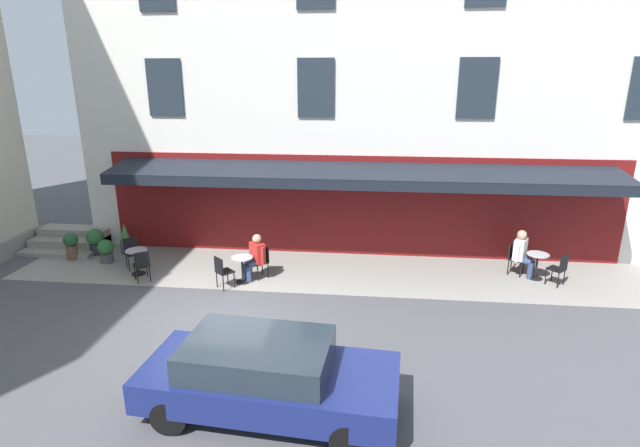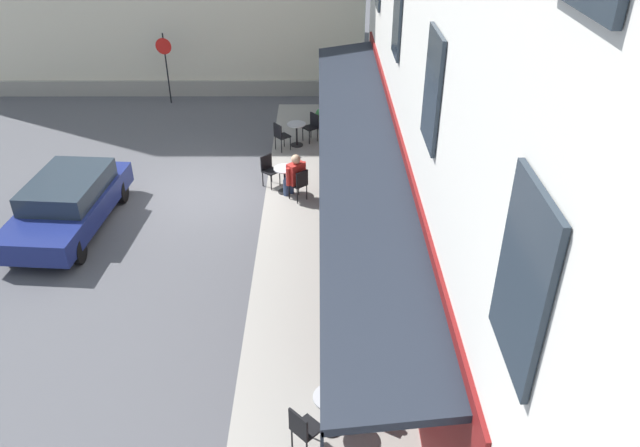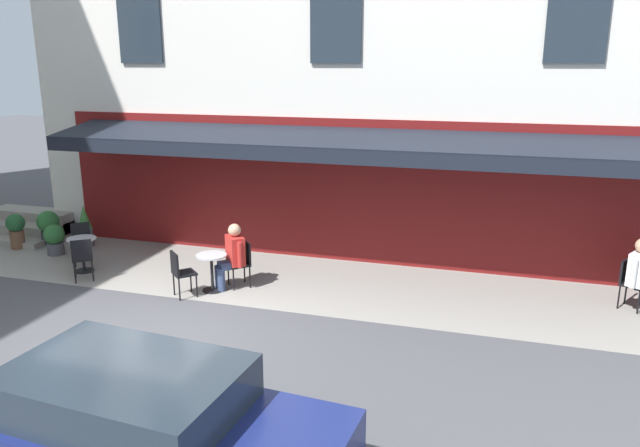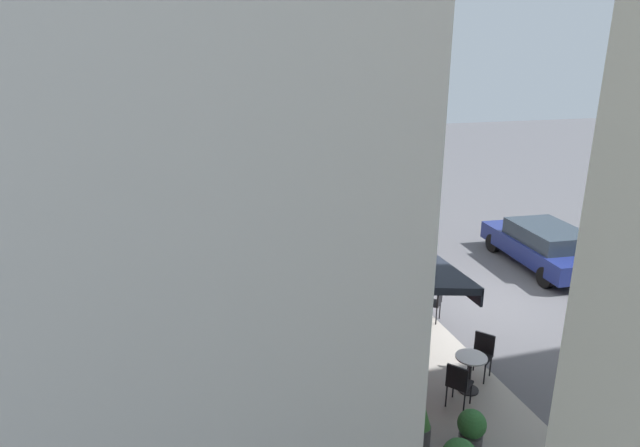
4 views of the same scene
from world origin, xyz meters
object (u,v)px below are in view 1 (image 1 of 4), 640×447
Objects in this scene: cafe_table_streetside at (242,266)px; cafe_chair_black_corner_left at (142,263)px; cafe_table_near_entrance at (537,262)px; cafe_chair_black_kerbside at (560,267)px; cafe_chair_black_near_door at (514,256)px; cafe_chair_black_corner_right at (132,250)px; seated_companion_in_red at (255,256)px; cafe_chair_black_under_awning at (222,270)px; seated_patron_in_white at (523,252)px; cafe_table_mid_terrace at (137,258)px; potted_plant_mid_terrace at (95,240)px; parked_car_navy at (266,375)px; cafe_chair_black_by_window at (262,259)px; potted_plant_entrance_right at (125,239)px; potted_plant_entrance_left at (71,244)px; potted_plant_under_sign at (106,250)px.

cafe_chair_black_corner_left is at bearing 5.42° from cafe_table_streetside.
cafe_chair_black_kerbside reaches higher than cafe_table_near_entrance.
cafe_chair_black_corner_right is at bearing 3.67° from cafe_chair_black_near_door.
seated_companion_in_red reaches higher than cafe_table_near_entrance.
cafe_chair_black_kerbside is 9.17m from cafe_chair_black_under_awning.
seated_companion_in_red is (-0.31, -0.28, 0.21)m from cafe_table_streetside.
seated_patron_in_white reaches higher than cafe_table_streetside.
cafe_table_mid_terrace is 2.58m from potted_plant_mid_terrace.
parked_car_navy is at bearing 135.58° from potted_plant_mid_terrace.
cafe_table_near_entrance is 0.82× the size of cafe_chair_black_by_window.
potted_plant_entrance_right is (4.36, -1.86, 0.00)m from cafe_table_streetside.
potted_plant_entrance_right is at bearing -49.12° from parked_car_navy.
cafe_table_mid_terrace is 2.84m from cafe_chair_black_under_awning.
potted_plant_entrance_left is at bearing -19.98° from cafe_table_mid_terrace.
cafe_table_streetside is at bearing 10.67° from cafe_chair_black_near_door.
cafe_chair_black_kerbside and cafe_chair_black_near_door have the same top height.
potted_plant_entrance_left is (5.37, -1.65, -0.06)m from cafe_chair_black_under_awning.
seated_patron_in_white is (-10.64, -1.60, 0.17)m from cafe_chair_black_corner_left.
cafe_chair_black_corner_right and cafe_chair_black_by_window have the same top height.
seated_patron_in_white is 0.31× the size of parked_car_navy.
cafe_chair_black_near_door is 11.27m from cafe_chair_black_corner_right.
cafe_chair_black_by_window is (-3.25, -0.69, 0.00)m from cafe_chair_black_corner_left.
potted_plant_entrance_right reaches higher than cafe_table_mid_terrace.
cafe_table_streetside is 1.04× the size of potted_plant_under_sign.
cafe_table_mid_terrace is at bearing 126.05° from potted_plant_entrance_right.
cafe_chair_black_near_door is at bearing -178.91° from potted_plant_entrance_left.
cafe_chair_black_near_door is at bearing -37.18° from cafe_chair_black_kerbside.
cafe_chair_black_under_awning is 8.48m from seated_patron_in_white.
potted_plant_entrance_right reaches higher than cafe_chair_black_near_door.
parked_car_navy is (-1.53, 5.57, 0.01)m from seated_companion_in_red.
cafe_chair_black_by_window is at bearing -135.02° from cafe_chair_black_under_awning.
parked_car_navy reaches higher than cafe_table_near_entrance.
potted_plant_entrance_left is 0.72m from potted_plant_mid_terrace.
cafe_chair_black_kerbside and cafe_chair_black_by_window have the same top height.
cafe_chair_black_corner_right is at bearing -48.04° from parked_car_navy.
seated_companion_in_red is (-3.48, -0.05, 0.21)m from cafe_table_mid_terrace.
cafe_chair_black_corner_left is 0.21× the size of parked_car_navy.
cafe_table_near_entrance and cafe_table_streetside have the same top height.
potted_plant_entrance_left is (13.66, 0.15, -0.23)m from seated_patron_in_white.
cafe_chair_black_by_window is 5.04m from potted_plant_entrance_right.
seated_companion_in_red is 6.18m from potted_plant_entrance_left.
cafe_chair_black_under_awning is 5.33m from parked_car_navy.
cafe_chair_black_corner_right is 3.65m from cafe_table_streetside.
potted_plant_mid_terrace is (13.52, -0.56, -0.01)m from cafe_table_near_entrance.
seated_patron_in_white is at bearing -178.71° from potted_plant_under_sign.
cafe_table_streetside is (-2.79, -0.26, -0.06)m from cafe_chair_black_corner_left.
potted_plant_entrance_right reaches higher than potted_plant_under_sign.
cafe_chair_black_corner_left reaches higher than potted_plant_under_sign.
cafe_chair_black_corner_left is 1.00× the size of cafe_chair_black_under_awning.
cafe_chair_black_near_door is at bearing -29.13° from cafe_table_near_entrance.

